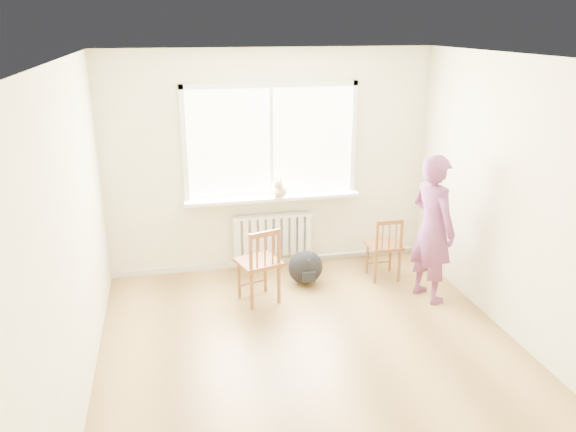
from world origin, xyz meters
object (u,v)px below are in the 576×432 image
chair_left (260,265)px  backpack (305,267)px  cat (279,188)px  person (432,229)px  chair_right (385,248)px

chair_left → backpack: size_ratio=2.14×
backpack → cat: bearing=116.3°
person → cat: bearing=36.7°
person → backpack: (-1.26, 0.65, -0.62)m
chair_left → cat: 1.09m
person → backpack: size_ratio=4.02×
chair_left → cat: bearing=-131.6°
person → backpack: person is taller
cat → backpack: 1.00m
backpack → chair_left: bearing=-149.3°
chair_left → cat: (0.38, 0.81, 0.62)m
chair_right → backpack: 0.99m
cat → backpack: size_ratio=1.02×
chair_left → chair_right: bearing=173.4°
chair_left → chair_right: (1.57, 0.28, -0.04)m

